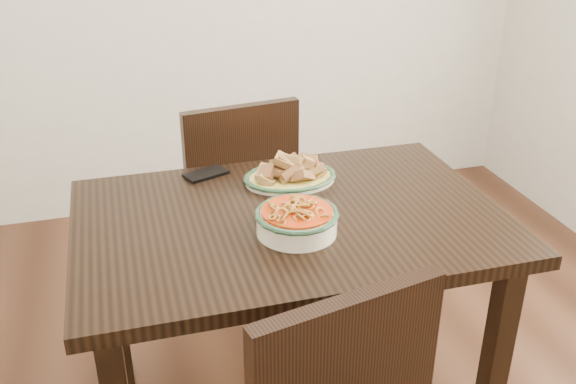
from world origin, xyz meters
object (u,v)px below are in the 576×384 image
object	(u,v)px
fish_plate	(290,168)
noodle_bowl	(297,218)
chair_far	(234,195)
smartphone	(206,174)
dining_table	(290,246)

from	to	relation	value
fish_plate	noodle_bowl	distance (m)	0.32
chair_far	noodle_bowl	world-z (taller)	chair_far
chair_far	smartphone	world-z (taller)	chair_far
chair_far	fish_plate	size ratio (longest dim) A/B	3.20
noodle_bowl	chair_far	bearing A→B (deg)	91.70
dining_table	fish_plate	world-z (taller)	fish_plate
fish_plate	smartphone	distance (m)	0.27
dining_table	smartphone	xyz separation A→B (m)	(-0.18, 0.32, 0.11)
dining_table	smartphone	world-z (taller)	smartphone
noodle_bowl	smartphone	world-z (taller)	noodle_bowl
chair_far	noodle_bowl	xyz separation A→B (m)	(0.02, -0.76, 0.29)
fish_plate	chair_far	bearing A→B (deg)	101.74
chair_far	smartphone	distance (m)	0.45
chair_far	fish_plate	world-z (taller)	chair_far
dining_table	fish_plate	xyz separation A→B (m)	(0.06, 0.21, 0.15)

